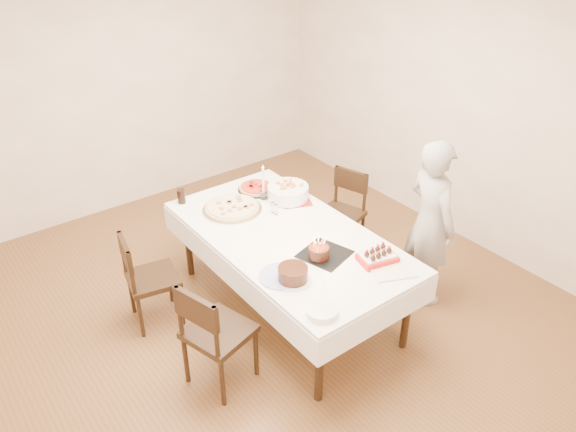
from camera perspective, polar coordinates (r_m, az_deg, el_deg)
floor at (r=4.99m, az=-1.61°, el=-9.09°), size 5.00×5.00×0.00m
wall_back at (r=6.32m, az=-15.50°, el=12.75°), size 4.50×0.04×2.70m
wall_right at (r=5.74m, az=17.06°, el=10.72°), size 0.04×5.00×2.70m
dining_table at (r=4.75m, az=0.00°, el=-5.71°), size 1.23×2.19×0.75m
chair_right_savory at (r=5.45m, az=5.29°, el=0.07°), size 0.54×0.54×0.84m
chair_left_savory at (r=4.73m, az=-13.58°, el=-6.18°), size 0.50×0.50×0.84m
chair_left_dessert at (r=4.10m, az=-7.02°, el=-11.59°), size 0.57×0.57×0.91m
person at (r=4.84m, az=14.26°, el=-0.67°), size 0.46×0.61×1.49m
pizza_white at (r=4.88m, az=-5.70°, el=0.83°), size 0.60×0.60×0.04m
pizza_pepperoni at (r=5.18m, az=-3.25°, el=2.86°), size 0.42×0.42×0.04m
red_placemat at (r=5.01m, az=0.79°, el=1.56°), size 0.34×0.34×0.01m
pasta_bowl at (r=5.01m, az=-0.01°, el=2.44°), size 0.42×0.42×0.12m
taper_candle at (r=4.97m, az=-2.53°, el=3.46°), size 0.08×0.08×0.33m
shaker_pair at (r=4.78m, az=-1.25°, el=0.67°), size 0.10×0.10×0.09m
cola_glass at (r=5.04m, az=-10.79°, el=1.98°), size 0.09×0.09×0.13m
layer_cake at (r=4.00m, az=0.50°, el=-5.92°), size 0.36×0.36×0.11m
cake_board at (r=4.31m, az=3.74°, el=-3.91°), size 0.42×0.42×0.01m
birthday_cake at (r=4.21m, az=3.16°, el=-3.31°), size 0.18×0.18×0.15m
strawberry_box at (r=4.26m, az=9.09°, el=-4.16°), size 0.32×0.25×0.07m
box_lid at (r=4.19m, az=10.58°, el=-5.62°), size 0.37×0.32×0.03m
plate_stack at (r=3.75m, az=3.46°, el=-9.62°), size 0.25×0.25×0.05m
china_plate at (r=4.07m, az=-0.66°, el=-6.12°), size 0.44×0.44×0.01m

